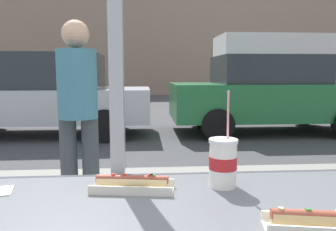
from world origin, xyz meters
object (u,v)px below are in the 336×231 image
Objects in this scene: soda_cup_left at (223,162)px; parked_car_green at (267,94)px; box_truck at (295,68)px; hotdog_tray_far at (132,184)px; hotdog_tray_near at (316,222)px; parked_car_silver at (42,95)px; pedestrian at (78,107)px.

soda_cup_left is 6.64m from parked_car_green.
box_truck is (3.29, 5.67, 0.66)m from parked_car_green.
box_truck is at bearing 62.85° from hotdog_tray_far.
box_truck is at bearing 65.10° from hotdog_tray_near.
parked_car_green is at bearing 67.91° from soda_cup_left.
parked_car_green is (4.90, 0.00, -0.00)m from parked_car_silver.
box_truck reaches higher than hotdog_tray_near.
parked_car_green is at bearing 0.00° from parked_car_silver.
parked_car_silver is 4.90m from parked_car_green.
hotdog_tray_near is 0.06× the size of parked_car_green.
hotdog_tray_far is at bearing 145.68° from hotdog_tray_near.
hotdog_tray_near is 13.40m from box_truck.
pedestrian is at bearing -126.58° from parked_car_green.
parked_car_silver is at bearing 108.91° from hotdog_tray_far.
parked_car_silver reaches higher than hotdog_tray_far.
soda_cup_left is 0.07× the size of parked_car_green.
parked_car_green is at bearing 70.02° from hotdog_tray_near.
soda_cup_left reaches higher than hotdog_tray_near.
parked_car_green reaches higher than hotdog_tray_near.
box_truck reaches higher than parked_car_silver.
hotdog_tray_far is at bearing -114.32° from parked_car_green.
pedestrian is (-0.79, 1.72, 0.01)m from soda_cup_left.
box_truck reaches higher than pedestrian.
hotdog_tray_near is 6.96m from parked_car_silver.
parked_car_silver reaches higher than hotdog_tray_near.
pedestrian is at bearing 106.11° from hotdog_tray_far.
pedestrian is at bearing 114.76° from hotdog_tray_near.
hotdog_tray_near is at bearing -65.49° from soda_cup_left.
soda_cup_left is 0.19× the size of pedestrian.
parked_car_green reaches higher than hotdog_tray_far.
box_truck reaches higher than soda_cup_left.
pedestrian is (-6.58, -10.11, -0.48)m from box_truck.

